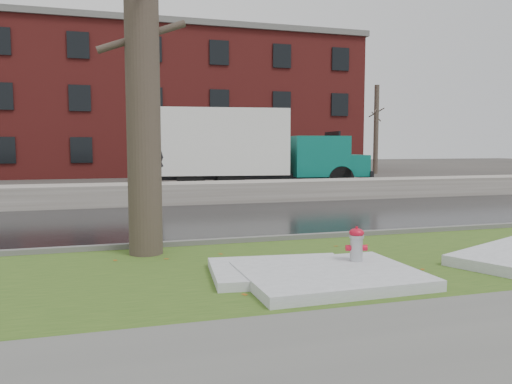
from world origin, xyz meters
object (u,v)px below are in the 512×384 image
object	(u,v)px
fire_hydrant	(356,247)
worker	(154,158)
box_truck	(247,148)
tree	(142,41)

from	to	relation	value
fire_hydrant	worker	distance (m)	11.43
box_truck	worker	distance (m)	5.58
fire_hydrant	tree	world-z (taller)	tree
fire_hydrant	tree	distance (m)	5.26
fire_hydrant	box_truck	xyz separation A→B (m)	(2.15, 14.56, 1.52)
worker	tree	bearing A→B (deg)	103.45
box_truck	worker	world-z (taller)	box_truck
worker	box_truck	bearing A→B (deg)	-122.57
tree	fire_hydrant	bearing A→B (deg)	-35.42
tree	worker	size ratio (longest dim) A/B	4.35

